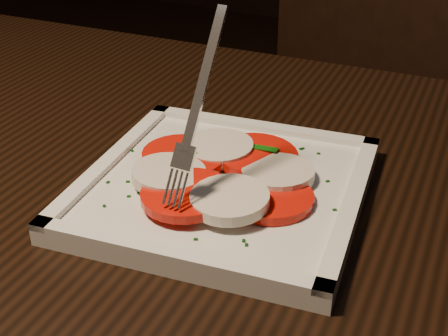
{
  "coord_description": "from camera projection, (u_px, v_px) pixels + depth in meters",
  "views": [
    {
      "loc": [
        0.42,
        -0.33,
        1.06
      ],
      "look_at": [
        0.19,
        0.1,
        0.78
      ],
      "focal_mm": 50.0,
      "sensor_mm": 36.0,
      "label": 1
    }
  ],
  "objects": [
    {
      "name": "plate",
      "position": [
        224.0,
        189.0,
        0.57
      ],
      "size": [
        0.28,
        0.28,
        0.01
      ],
      "primitive_type": "cube",
      "rotation": [
        0.0,
        0.0,
        0.14
      ],
      "color": "silver",
      "rests_on": "table"
    },
    {
      "name": "caprese_salad",
      "position": [
        224.0,
        174.0,
        0.57
      ],
      "size": [
        0.22,
        0.19,
        0.02
      ],
      "color": "red",
      "rests_on": "plate"
    },
    {
      "name": "chair",
      "position": [
        327.0,
        118.0,
        1.22
      ],
      "size": [
        0.53,
        0.53,
        0.93
      ],
      "rotation": [
        0.0,
        0.0,
        -0.33
      ],
      "color": "black",
      "rests_on": "ground"
    },
    {
      "name": "table",
      "position": [
        139.0,
        268.0,
        0.64
      ],
      "size": [
        1.25,
        0.88,
        0.75
      ],
      "rotation": [
        0.0,
        0.0,
        0.06
      ],
      "color": "black",
      "rests_on": "ground"
    },
    {
      "name": "fork",
      "position": [
        205.0,
        100.0,
        0.51
      ],
      "size": [
        0.04,
        0.09,
        0.14
      ],
      "primitive_type": null,
      "rotation": [
        0.0,
        0.0,
        -0.01
      ],
      "color": "white",
      "rests_on": "caprese_salad"
    }
  ]
}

